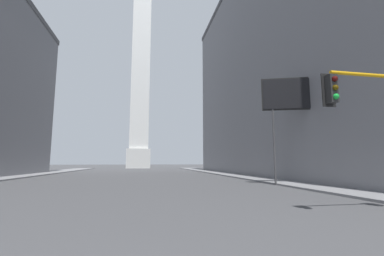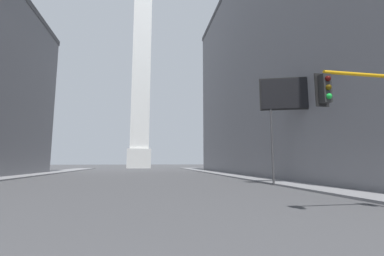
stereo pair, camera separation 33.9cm
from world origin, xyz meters
The scene contains 4 objects.
sidewalk_right centered at (15.19, 29.68, 0.07)m, with size 5.00×98.92×0.15m, color slate.
building_right centered at (28.57, 30.38, 16.82)m, with size 26.06×56.48×33.62m.
obelisk centered at (0.00, 82.43, 32.82)m, with size 7.38×7.38×68.62m.
billboard_sign centered at (14.44, 17.89, 7.62)m, with size 5.28×1.94×9.43m.
Camera 1 is at (1.47, -2.15, 1.97)m, focal length 24.00 mm.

